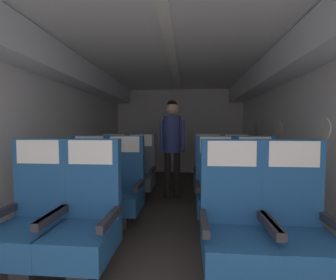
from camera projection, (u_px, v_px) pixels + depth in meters
ground at (171, 212)px, 3.16m from camera, size 3.67×6.16×0.02m
fuselage_shell at (173, 97)px, 3.34m from camera, size 3.55×5.81×2.31m
seat_a_left_window at (32, 218)px, 1.79m from camera, size 0.50×0.52×1.10m
seat_a_left_aisle at (86, 220)px, 1.76m from camera, size 0.50×0.52×1.10m
seat_a_right_aisle at (298, 227)px, 1.62m from camera, size 0.50×0.52×1.10m
seat_a_right_window at (233, 225)px, 1.66m from camera, size 0.50×0.52×1.10m
seat_b_left_window at (87, 186)px, 2.78m from camera, size 0.50×0.52×1.10m
seat_b_left_aisle at (123, 188)px, 2.72m from camera, size 0.50×0.52×1.10m
seat_b_right_aisle at (256, 191)px, 2.59m from camera, size 0.50×0.52×1.10m
seat_b_right_window at (216, 189)px, 2.64m from camera, size 0.50×0.52×1.10m
seat_c_left_window at (113, 172)px, 3.74m from camera, size 0.50×0.52×1.10m
seat_c_left_aisle at (140, 172)px, 3.71m from camera, size 0.50×0.52×1.10m
seat_c_right_aisle at (237, 174)px, 3.57m from camera, size 0.50×0.52×1.10m
seat_c_right_window at (208, 173)px, 3.62m from camera, size 0.50×0.52×1.10m
flight_attendant at (172, 138)px, 3.73m from camera, size 0.43×0.28×1.67m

